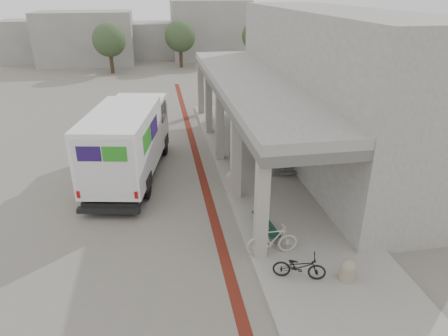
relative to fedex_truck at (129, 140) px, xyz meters
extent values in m
plane|color=slate|center=(2.15, -3.34, -1.75)|extent=(120.00, 120.00, 0.00)
cube|color=#5B1C12|center=(3.15, -1.34, -1.75)|extent=(0.35, 40.00, 0.01)
cube|color=gray|center=(6.15, -3.34, -1.69)|extent=(4.40, 28.00, 0.12)
cube|color=gray|center=(9.50, 1.16, 1.75)|extent=(4.30, 17.00, 7.00)
cube|color=#5B5955|center=(5.75, 1.16, 1.75)|extent=(3.40, 16.90, 0.35)
cube|color=gray|center=(5.75, 1.16, 2.10)|extent=(3.40, 16.90, 0.35)
cube|color=gray|center=(-5.85, 30.66, 1.00)|extent=(10.00, 6.00, 5.50)
cube|color=gray|center=(1.15, 34.66, 0.25)|extent=(8.00, 6.00, 4.00)
cube|color=gray|center=(8.15, 32.66, 1.50)|extent=(9.00, 6.00, 6.50)
cube|color=gray|center=(-11.85, 33.66, 0.50)|extent=(7.00, 5.00, 4.50)
cylinder|color=#38281C|center=(-2.85, 24.66, -0.55)|extent=(0.36, 0.36, 2.40)
sphere|color=#2D4025|center=(-2.85, 24.66, 1.45)|extent=(3.20, 3.20, 3.20)
cylinder|color=#38281C|center=(4.15, 26.66, -0.55)|extent=(0.36, 0.36, 2.40)
sphere|color=#2D4025|center=(4.15, 26.66, 1.45)|extent=(3.20, 3.20, 3.20)
cylinder|color=#38281C|center=(12.15, 25.66, -0.55)|extent=(0.36, 0.36, 2.40)
sphere|color=#2D4025|center=(12.15, 25.66, 1.45)|extent=(3.20, 3.20, 3.20)
cube|color=black|center=(-0.01, -0.04, -1.35)|extent=(3.41, 7.36, 0.30)
cube|color=white|center=(-0.18, -0.93, 0.22)|extent=(3.37, 5.63, 2.63)
cube|color=white|center=(0.48, 2.50, 0.07)|extent=(2.75, 2.34, 2.33)
cube|color=white|center=(0.68, 3.54, -0.79)|extent=(2.30, 1.01, 0.81)
cube|color=black|center=(0.63, 3.30, 0.63)|extent=(2.28, 0.90, 1.06)
cube|color=black|center=(-0.69, -3.61, -1.40)|extent=(2.33, 0.68, 0.18)
cube|color=#23114E|center=(-1.24, -0.01, 0.68)|extent=(0.29, 1.40, 0.76)
cube|color=#23861D|center=(-1.53, -1.50, 0.68)|extent=(0.29, 1.40, 0.76)
cube|color=#23114E|center=(-1.12, -3.46, 0.83)|extent=(0.85, 0.19, 0.56)
cube|color=#23861D|center=(-0.23, -3.63, 0.83)|extent=(0.85, 0.19, 0.56)
cylinder|color=black|center=(-0.56, 2.75, -1.30)|extent=(0.45, 0.95, 0.91)
cylinder|color=black|center=(1.53, 2.35, -1.30)|extent=(0.45, 0.95, 0.91)
cylinder|color=black|center=(-1.43, -1.82, -1.30)|extent=(0.45, 0.95, 0.91)
cylinder|color=black|center=(0.66, -2.22, -1.30)|extent=(0.45, 0.95, 0.91)
cube|color=slate|center=(4.84, -6.43, -1.45)|extent=(0.38, 0.12, 0.37)
cube|color=slate|center=(4.66, -4.98, -1.45)|extent=(0.38, 0.12, 0.37)
cube|color=#113525|center=(4.61, -5.72, -1.24)|extent=(0.32, 1.75, 0.04)
cube|color=#113525|center=(4.75, -5.70, -1.24)|extent=(0.32, 1.75, 0.04)
cube|color=#113525|center=(4.88, -5.68, -1.24)|extent=(0.32, 1.75, 0.04)
cylinder|color=gray|center=(6.45, -8.43, -1.40)|extent=(0.46, 0.46, 0.46)
sphere|color=gray|center=(6.45, -8.43, -1.17)|extent=(0.46, 0.46, 0.46)
cylinder|color=tan|center=(4.25, -1.94, -1.42)|extent=(0.43, 0.43, 0.43)
sphere|color=tan|center=(4.25, -1.94, -1.20)|extent=(0.43, 0.43, 0.43)
cube|color=slate|center=(6.45, -1.03, -1.06)|extent=(0.62, 0.76, 1.15)
imported|color=black|center=(5.10, -8.11, -1.23)|extent=(1.62, 0.98, 0.80)
imported|color=beige|center=(4.65, -6.84, -1.13)|extent=(1.67, 0.47, 1.00)
camera|label=1|loc=(1.39, -16.93, 6.15)|focal=32.00mm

